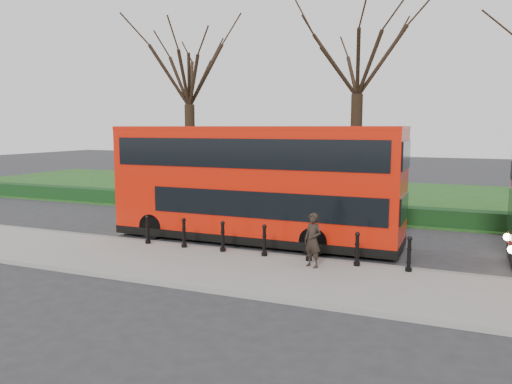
% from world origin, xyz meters
% --- Properties ---
extents(ground, '(120.00, 120.00, 0.00)m').
position_xyz_m(ground, '(0.00, 0.00, 0.00)').
color(ground, '#28282B').
rests_on(ground, ground).
extents(pavement, '(60.00, 4.00, 0.15)m').
position_xyz_m(pavement, '(0.00, -3.00, 0.07)').
color(pavement, gray).
rests_on(pavement, ground).
extents(kerb, '(60.00, 0.25, 0.16)m').
position_xyz_m(kerb, '(0.00, -1.00, 0.07)').
color(kerb, slate).
rests_on(kerb, ground).
extents(grass_verge, '(60.00, 18.00, 0.06)m').
position_xyz_m(grass_verge, '(0.00, 15.00, 0.03)').
color(grass_verge, '#1A4818').
rests_on(grass_verge, ground).
extents(hedge, '(60.00, 0.90, 0.80)m').
position_xyz_m(hedge, '(0.00, 6.80, 0.40)').
color(hedge, black).
rests_on(hedge, ground).
extents(yellow_line_outer, '(60.00, 0.10, 0.01)m').
position_xyz_m(yellow_line_outer, '(0.00, -0.70, 0.01)').
color(yellow_line_outer, yellow).
rests_on(yellow_line_outer, ground).
extents(yellow_line_inner, '(60.00, 0.10, 0.01)m').
position_xyz_m(yellow_line_inner, '(0.00, -0.50, 0.01)').
color(yellow_line_inner, yellow).
rests_on(yellow_line_inner, ground).
extents(tree_left, '(6.64, 6.64, 10.37)m').
position_xyz_m(tree_left, '(-8.00, 10.00, 7.53)').
color(tree_left, black).
rests_on(tree_left, ground).
extents(tree_mid, '(7.05, 7.05, 11.02)m').
position_xyz_m(tree_mid, '(2.00, 10.00, 8.01)').
color(tree_mid, black).
rests_on(tree_mid, ground).
extents(bollard_row, '(9.32, 0.15, 1.00)m').
position_xyz_m(bollard_row, '(1.36, -1.35, 0.65)').
color(bollard_row, black).
rests_on(bollard_row, pavement).
extents(bus_lead, '(11.04, 2.54, 4.39)m').
position_xyz_m(bus_lead, '(-0.02, 0.99, 2.21)').
color(bus_lead, red).
rests_on(bus_lead, ground).
extents(pedestrian, '(0.72, 0.61, 1.66)m').
position_xyz_m(pedestrian, '(3.19, -2.01, 0.98)').
color(pedestrian, black).
rests_on(pedestrian, pavement).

